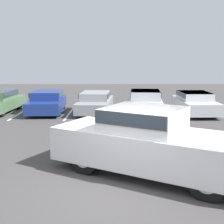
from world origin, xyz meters
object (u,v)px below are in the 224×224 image
at_px(parked_sedan_e, 193,102).
at_px(parked_sedan_c, 94,102).
at_px(parked_sedan_d, 144,101).
at_px(parked_sedan_b, 46,101).
at_px(pickup_truck, 152,143).

bearing_deg(parked_sedan_e, parked_sedan_c, -95.06).
height_order(parked_sedan_c, parked_sedan_d, parked_sedan_d).
relative_size(parked_sedan_c, parked_sedan_d, 1.02).
relative_size(parked_sedan_b, parked_sedan_c, 0.97).
height_order(parked_sedan_c, parked_sedan_e, parked_sedan_e).
bearing_deg(parked_sedan_d, pickup_truck, -0.19).
relative_size(parked_sedan_b, parked_sedan_d, 0.99).
height_order(pickup_truck, parked_sedan_e, pickup_truck).
xyz_separation_m(pickup_truck, parked_sedan_e, (3.60, 9.47, -0.26)).
bearing_deg(parked_sedan_b, parked_sedan_d, 84.87).
relative_size(pickup_truck, parked_sedan_b, 1.36).
bearing_deg(parked_sedan_b, parked_sedan_c, 88.17).
bearing_deg(parked_sedan_e, pickup_truck, -22.02).
relative_size(parked_sedan_d, parked_sedan_e, 1.00).
xyz_separation_m(parked_sedan_b, parked_sedan_e, (8.50, -0.34, -0.01)).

